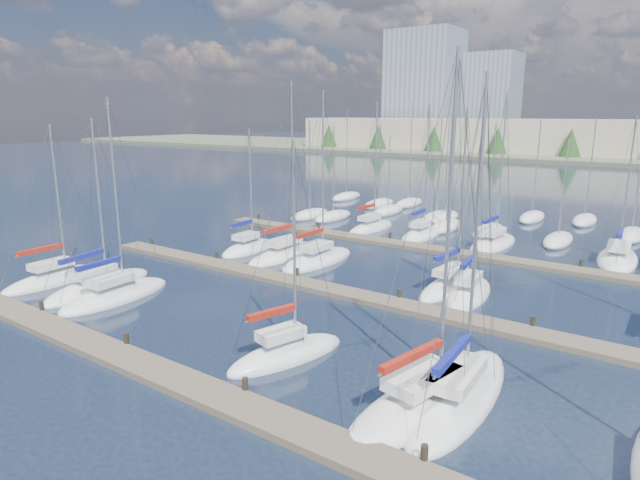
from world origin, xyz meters
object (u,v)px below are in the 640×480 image
Objects in this scene: sailboat_d at (286,354)px; sailboat_o at (421,235)px; sailboat_f at (459,395)px; sailboat_i at (287,254)px; sailboat_q at (617,259)px; sailboat_p at (493,244)px; sailboat_j at (318,260)px; sailboat_k at (452,285)px; sailboat_a at (58,279)px; sailboat_h at (249,249)px; sailboat_e at (428,401)px; sailboat_l at (469,294)px; sailboat_n at (371,228)px; sailboat_c at (116,295)px; sailboat_b at (99,287)px.

sailboat_o is (-5.70, 27.77, 0.00)m from sailboat_d.
sailboat_f reaches higher than sailboat_o.
sailboat_q is at bearing 33.58° from sailboat_i.
sailboat_p is 1.16× the size of sailboat_q.
sailboat_d is at bearing -78.91° from sailboat_o.
sailboat_j is (-16.86, 13.72, 0.00)m from sailboat_f.
sailboat_k is 1.09× the size of sailboat_a.
sailboat_d is at bearing -45.49° from sailboat_h.
sailboat_i reaches higher than sailboat_e.
sailboat_h is 1.00× the size of sailboat_l.
sailboat_h is 1.00× the size of sailboat_d.
sailboat_n is at bearing -175.05° from sailboat_p.
sailboat_l is at bearing -75.71° from sailboat_p.
sailboat_k is 15.35m from sailboat_o.
sailboat_c is 1.09× the size of sailboat_q.
sailboat_j is (-8.65, 14.85, -0.01)m from sailboat_d.
sailboat_b is 0.81× the size of sailboat_i.
sailboat_l is 0.75× the size of sailboat_i.
sailboat_c is at bearing -18.79° from sailboat_b.
sailboat_o is (-13.01, 27.80, 0.01)m from sailboat_e.
sailboat_h is 19.66m from sailboat_l.
sailboat_o is (9.89, 13.42, 0.01)m from sailboat_h.
sailboat_n is (4.43, 13.33, 0.02)m from sailboat_h.
sailboat_f reaches higher than sailboat_n.
sailboat_e is 28.90m from sailboat_q.
sailboat_d is (11.73, -14.86, 0.00)m from sailboat_i.
sailboat_f is 0.93× the size of sailboat_i.
sailboat_j is 23.86m from sailboat_q.
sailboat_f reaches higher than sailboat_h.
sailboat_h is 18.10m from sailboat_k.
sailboat_b is at bearing -113.00° from sailboat_o.
sailboat_i is 18.93m from sailboat_d.
sailboat_o is at bearing 67.03° from sailboat_i.
sailboat_f is 1.03× the size of sailboat_n.
sailboat_n is at bearing 101.68° from sailboat_j.
sailboat_f reaches higher than sailboat_k.
sailboat_q is at bearing 2.58° from sailboat_o.
sailboat_d reaches higher than sailboat_h.
sailboat_d is 0.83× the size of sailboat_n.
sailboat_p reaches higher than sailboat_k.
sailboat_n is (5.66, 26.77, 0.03)m from sailboat_b.
sailboat_p reaches higher than sailboat_a.
sailboat_c reaches higher than sailboat_a.
sailboat_l is 0.80× the size of sailboat_f.
sailboat_o is 5.46m from sailboat_n.
sailboat_j is 1.15× the size of sailboat_q.
sailboat_f is 32.86m from sailboat_n.
sailboat_a is at bearing -142.64° from sailboat_k.
sailboat_q is (2.60, 27.54, -0.01)m from sailboat_f.
sailboat_b is 0.89× the size of sailboat_n.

